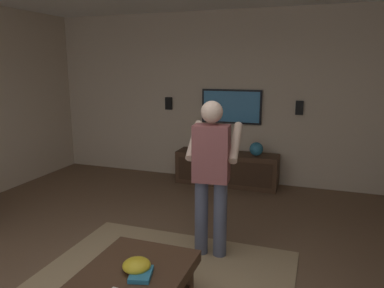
{
  "coord_description": "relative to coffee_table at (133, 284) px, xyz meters",
  "views": [
    {
      "loc": [
        -2.49,
        -1.46,
        1.97
      ],
      "look_at": [
        1.06,
        -0.23,
        1.17
      ],
      "focal_mm": 34.35,
      "sensor_mm": 36.0,
      "label": 1
    }
  ],
  "objects": [
    {
      "name": "remote_grey",
      "position": [
        0.07,
        0.01,
        0.12
      ],
      "size": [
        0.07,
        0.16,
        0.02
      ],
      "primitive_type": "cube",
      "rotation": [
        0.0,
        0.0,
        4.91
      ],
      "color": "slate",
      "rests_on": "coffee_table"
    },
    {
      "name": "bowl",
      "position": [
        0.02,
        -0.02,
        0.15
      ],
      "size": [
        0.22,
        0.22,
        0.1
      ],
      "primitive_type": "ellipsoid",
      "color": "gold",
      "rests_on": "coffee_table"
    },
    {
      "name": "tv",
      "position": [
        3.76,
        0.12,
        1.0
      ],
      "size": [
        0.05,
        1.02,
        0.57
      ],
      "rotation": [
        0.0,
        0.0,
        3.14
      ],
      "color": "black"
    },
    {
      "name": "coffee_table",
      "position": [
        0.0,
        0.0,
        0.0
      ],
      "size": [
        1.0,
        0.8,
        0.4
      ],
      "color": "#422B1C",
      "rests_on": "ground"
    },
    {
      "name": "wall_speaker_left",
      "position": [
        3.78,
        -0.98,
        1.02
      ],
      "size": [
        0.06,
        0.12,
        0.22
      ],
      "primitive_type": "cube",
      "color": "black"
    },
    {
      "name": "media_console",
      "position": [
        3.52,
        0.12,
        -0.02
      ],
      "size": [
        0.45,
        1.7,
        0.55
      ],
      "rotation": [
        0.0,
        0.0,
        3.14
      ],
      "color": "#422B1C",
      "rests_on": "ground"
    },
    {
      "name": "wall_speaker_right",
      "position": [
        3.78,
        1.27,
        1.02
      ],
      "size": [
        0.06,
        0.12,
        0.22
      ],
      "primitive_type": "cube",
      "color": "black"
    },
    {
      "name": "wall_back_tv",
      "position": [
        3.86,
        0.17,
        1.14
      ],
      "size": [
        0.1,
        6.67,
        2.87
      ],
      "primitive_type": "cube",
      "color": "#C6B299",
      "rests_on": "ground"
    },
    {
      "name": "vase_round",
      "position": [
        3.49,
        -0.37,
        0.36
      ],
      "size": [
        0.22,
        0.22,
        0.22
      ],
      "primitive_type": "sphere",
      "color": "teal",
      "rests_on": "media_console"
    },
    {
      "name": "person_standing",
      "position": [
        1.17,
        -0.29,
        0.64
      ],
      "size": [
        0.57,
        0.57,
        1.64
      ],
      "rotation": [
        0.0,
        0.0,
        0.09
      ],
      "color": "#4C5166",
      "rests_on": "ground"
    },
    {
      "name": "book",
      "position": [
        -0.04,
        -0.09,
        0.12
      ],
      "size": [
        0.25,
        0.21,
        0.04
      ],
      "primitive_type": "cube",
      "rotation": [
        0.0,
        0.0,
        3.4
      ],
      "color": "teal",
      "rests_on": "coffee_table"
    }
  ]
}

